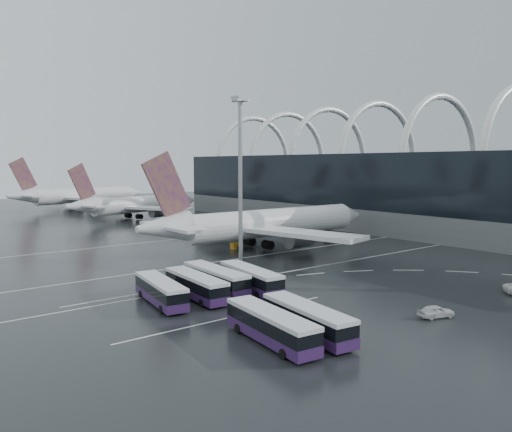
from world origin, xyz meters
TOP-DOWN VIEW (x-y plane):
  - ground at (0.00, 0.00)m, footprint 420.00×420.00m
  - terminal at (61.56, 19.84)m, footprint 42.00×160.00m
  - lane_marking_near at (0.00, -2.00)m, footprint 120.00×0.25m
  - lane_marking_mid at (0.00, 12.00)m, footprint 120.00×0.25m
  - lane_marking_far at (0.00, 40.00)m, footprint 120.00×0.25m
  - bus_bay_line_south at (-24.00, -16.00)m, footprint 28.00×0.25m
  - bus_bay_line_north at (-24.00, 0.00)m, footprint 28.00×0.25m
  - airliner_main at (8.61, 18.59)m, footprint 57.78×50.92m
  - airliner_gate_b at (11.19, 85.83)m, footprint 50.24×44.52m
  - airliner_gate_c at (8.57, 132.52)m, footprint 55.30×50.29m
  - bus_row_near_a at (-27.50, -6.04)m, footprint 4.48×12.61m
  - bus_row_near_b at (-22.71, -6.54)m, footprint 3.62×12.77m
  - bus_row_near_c at (-18.68, -5.10)m, footprint 3.48×13.16m
  - bus_row_near_d at (-14.71, -7.85)m, footprint 4.44×13.06m
  - bus_row_far_b at (-25.40, -25.05)m, footprint 4.27×12.99m
  - bus_row_far_c at (-21.15, -25.72)m, footprint 4.47×12.89m
  - van_curve_b at (-5.48, -30.46)m, footprint 4.53×3.07m
  - floodlight_mast at (-6.52, 5.69)m, footprint 2.17×2.17m
  - gse_cart_belly_a at (19.14, 21.29)m, footprint 2.20×1.30m
  - gse_cart_belly_c at (3.69, 21.06)m, footprint 2.30×1.36m
  - gse_cart_belly_d at (33.06, 24.03)m, footprint 2.52×1.49m

SIDE VIEW (x-z plane):
  - ground at x=0.00m, z-range 0.00..0.00m
  - lane_marking_near at x=0.00m, z-range 0.00..0.01m
  - lane_marking_mid at x=0.00m, z-range 0.00..0.01m
  - lane_marking_far at x=0.00m, z-range 0.00..0.01m
  - bus_bay_line_south at x=-24.00m, z-range 0.00..0.01m
  - bus_bay_line_north at x=-24.00m, z-range 0.00..0.01m
  - gse_cart_belly_a at x=19.14m, z-range 0.00..1.20m
  - gse_cart_belly_c at x=3.69m, z-range 0.00..1.25m
  - gse_cart_belly_d at x=33.06m, z-range 0.00..1.37m
  - van_curve_b at x=-5.48m, z-range 0.00..1.43m
  - bus_row_near_a at x=-27.50m, z-range 0.15..3.19m
  - bus_row_far_c at x=-21.15m, z-range 0.15..3.26m
  - bus_row_near_b at x=-22.71m, z-range 0.15..3.26m
  - bus_row_far_b at x=-25.40m, z-range 0.16..3.29m
  - bus_row_near_d at x=-14.71m, z-range 0.16..3.31m
  - bus_row_near_c at x=-18.68m, z-range 0.16..3.37m
  - airliner_gate_b at x=11.19m, z-range -4.41..13.24m
  - airliner_main at x=8.61m, z-range -4.90..14.75m
  - airliner_gate_c at x=8.57m, z-range -4.94..14.82m
  - terminal at x=61.56m, z-range -6.58..28.32m
  - floodlight_mast at x=-6.52m, z-range 3.66..32.02m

